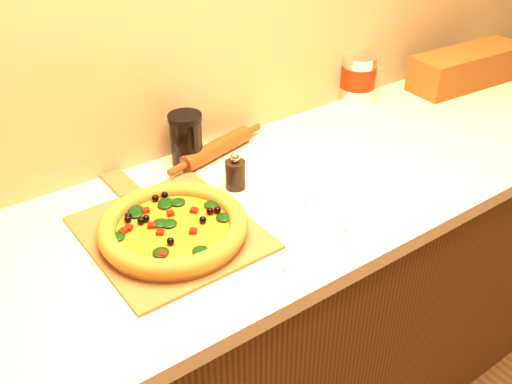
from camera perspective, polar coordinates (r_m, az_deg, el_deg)
name	(u,v)px	position (r m, az deg, el deg)	size (l,w,h in m)	color
cabinet	(252,333)	(1.73, -0.41, -13.95)	(2.80, 0.65, 0.86)	#40250D
countertop	(251,207)	(1.43, -0.48, -1.54)	(2.84, 0.68, 0.04)	beige
pizza_peel	(167,229)	(1.33, -8.93, -3.67)	(0.36, 0.54, 0.01)	brown
pizza	(173,228)	(1.29, -8.26, -3.53)	(0.34, 0.34, 0.05)	#A9792A
pepper_grinder	(235,174)	(1.45, -2.08, 1.84)	(0.05, 0.05, 0.10)	black
rolling_pin	(217,148)	(1.61, -3.93, 4.40)	(0.35, 0.11, 0.05)	#5C290F
coffee_canister	(358,78)	(1.95, 10.18, 11.15)	(0.12, 0.12, 0.16)	silver
bread_bag	(467,68)	(2.20, 20.38, 11.59)	(0.45, 0.15, 0.12)	brown
dark_jar	(186,139)	(1.55, -6.98, 5.27)	(0.09, 0.09, 0.15)	black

